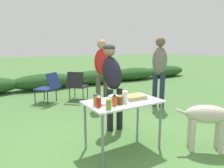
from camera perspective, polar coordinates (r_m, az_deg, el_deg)
The scene contains 18 objects.
ground_plane at distance 3.19m, azimuth 3.08°, elevation -17.77°, with size 60.00×60.00×0.00m, color #4C7A3D.
shrub_hedge at distance 7.61m, azimuth -18.52°, elevation 0.71°, with size 14.40×0.90×0.56m.
folding_table at distance 2.93m, azimuth 3.21°, elevation -6.30°, with size 1.10×0.64×0.74m.
food_tray at distance 3.03m, azimuth 6.33°, elevation -3.77°, with size 0.35×0.28×0.06m.
plate_stack at distance 2.76m, azimuth -2.34°, elevation -5.41°, with size 0.21×0.21×0.03m, color white.
mixing_bowl at distance 2.91m, azimuth 0.46°, elevation -3.85°, with size 0.18×0.18×0.10m, color #99B2CC.
paper_cup_stack at distance 2.79m, azimuth 3.73°, elevation -3.74°, with size 0.08×0.08×0.17m, color white.
spice_jar at distance 2.67m, azimuth -4.76°, elevation -4.57°, with size 0.06×0.06×0.16m.
relish_jar at distance 2.52m, azimuth -0.95°, elevation -5.75°, with size 0.07×0.07×0.14m.
hot_sauce_bottle at distance 2.66m, azimuth 0.71°, elevation -4.59°, with size 0.06×0.06×0.17m.
ketchup_bottle at distance 2.60m, azimuth -3.74°, elevation -4.93°, with size 0.06×0.06×0.17m.
beer_bottle at distance 2.73m, azimuth 2.22°, elevation -4.46°, with size 0.08×0.08×0.14m.
standing_person_with_beanie at distance 3.63m, azimuth 0.06°, elevation 2.03°, with size 0.40×0.50×1.56m.
standing_person_in_red_jacket at distance 5.02m, azimuth -2.94°, elevation 4.91°, with size 0.41×0.32×1.69m.
standing_person_in_dark_puffer at distance 5.11m, azimuth 13.40°, elevation 5.09°, with size 0.36×0.44×1.74m.
dog at distance 3.27m, azimuth 26.42°, elevation -8.36°, with size 0.79×0.67×0.75m.
camp_chair_green_behind_table at distance 5.67m, azimuth -17.66°, elevation -0.54°, with size 0.73×0.75×0.83m.
camp_chair_near_hedge at distance 5.73m, azimuth -9.93°, elevation -0.07°, with size 0.74×0.75×0.83m.
Camera 1 is at (-1.58, -2.32, 1.52)m, focal length 32.00 mm.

